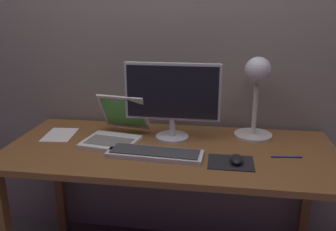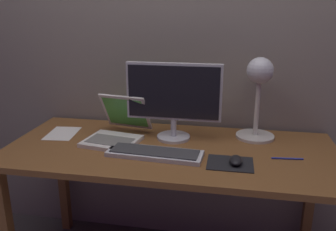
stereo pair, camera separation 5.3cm
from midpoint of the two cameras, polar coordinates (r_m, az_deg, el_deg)
The scene contains 10 objects.
back_wall at distance 1.99m, azimuth 1.24°, elevation 14.39°, with size 4.80×0.06×2.60m, color gray.
desk at distance 1.76m, azimuth -0.58°, elevation -7.61°, with size 1.60×0.70×0.74m.
monitor at distance 1.78m, azimuth -0.14°, elevation 3.11°, with size 0.48×0.17×0.39m.
keyboard_main at distance 1.64m, azimuth -3.04°, elevation -6.11°, with size 0.45×0.17×0.03m.
laptop at distance 1.85m, azimuth -9.04°, elevation -1.91°, with size 0.31×0.37×0.22m.
desk_lamp at distance 1.84m, azimuth 13.29°, elevation 4.83°, with size 0.20×0.20×0.42m.
mousepad at distance 1.59m, azimuth 9.11°, elevation -7.48°, with size 0.20×0.16×0.00m, color black.
mouse at distance 1.58m, azimuth 10.01°, elevation -6.96°, with size 0.06×0.10×0.03m, color black.
paper_sheet_near_mouse at distance 1.99m, azimuth -17.77°, elevation -2.96°, with size 0.15×0.21×0.00m, color white.
pen at distance 1.70m, azimuth 17.69°, elevation -6.37°, with size 0.01×0.01×0.14m, color #2633A5.
Camera 1 is at (0.23, -1.58, 1.40)m, focal length 37.86 mm.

